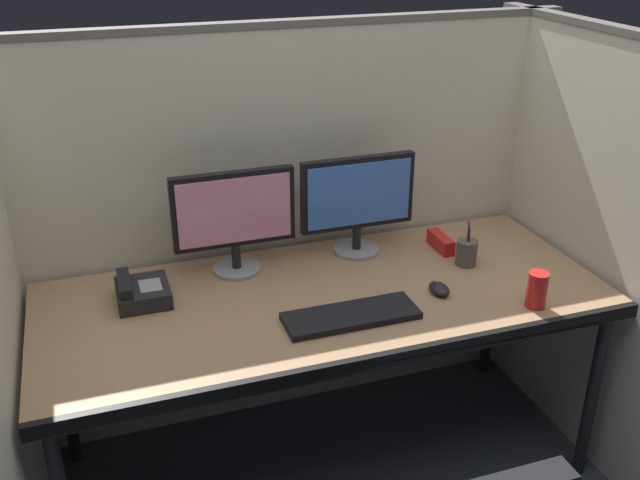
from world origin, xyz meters
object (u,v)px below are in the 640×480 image
monitor_left (234,215)px  computer_mouse (439,289)px  monitor_right (358,199)px  soda_can (537,290)px  desk_phone (141,292)px  desk (326,309)px  pen_cup (467,252)px  keyboard_main (351,316)px  red_stapler (441,242)px

monitor_left → computer_mouse: bearing=-32.0°
monitor_right → soda_can: monitor_right is taller
desk_phone → desk: bearing=-15.9°
monitor_right → computer_mouse: bearing=-69.1°
desk_phone → pen_cup: (1.14, -0.11, 0.02)m
desk_phone → computer_mouse: bearing=-15.9°
monitor_left → desk_phone: size_ratio=2.26×
monitor_left → monitor_right: size_ratio=1.00×
keyboard_main → pen_cup: 0.58m
desk_phone → keyboard_main: bearing=-28.2°
desk_phone → red_stapler: bearing=1.8°
desk → soda_can: (0.62, -0.28, 0.11)m
soda_can → monitor_right: bearing=125.6°
desk_phone → pen_cup: bearing=-5.5°
desk → computer_mouse: size_ratio=19.79×
red_stapler → soda_can: size_ratio=1.23×
monitor_right → desk: bearing=-128.0°
desk → pen_cup: pen_cup is taller
computer_mouse → soda_can: 0.32m
red_stapler → soda_can: (0.09, -0.48, 0.03)m
computer_mouse → red_stapler: 0.35m
monitor_right → red_stapler: (0.31, -0.08, -0.19)m
red_stapler → soda_can: soda_can is taller
red_stapler → desk_phone: bearing=-178.2°
red_stapler → soda_can: bearing=-79.3°
keyboard_main → soda_can: soda_can is taller
red_stapler → pen_cup: pen_cup is taller
keyboard_main → desk_phone: (-0.61, 0.33, 0.02)m
monitor_left → monitor_right: bearing=0.7°
desk → soda_can: soda_can is taller
monitor_right → computer_mouse: (0.15, -0.39, -0.20)m
monitor_right → keyboard_main: size_ratio=1.00×
desk → soda_can: size_ratio=15.57×
red_stapler → monitor_left: bearing=174.6°
red_stapler → monitor_right: bearing=165.7°
keyboard_main → pen_cup: pen_cup is taller
monitor_right → soda_can: bearing=-54.4°
computer_mouse → soda_can: soda_can is taller
monitor_left → monitor_right: same height
monitor_left → desk: bearing=-48.8°
monitor_left → keyboard_main: bearing=-58.5°
soda_can → keyboard_main: bearing=168.6°
keyboard_main → pen_cup: size_ratio=2.53×
monitor_left → soda_can: (0.86, -0.56, -0.15)m
red_stapler → soda_can: 0.49m
monitor_right → pen_cup: bearing=-33.6°
keyboard_main → desk_phone: desk_phone is taller
monitor_right → keyboard_main: 0.53m
desk_phone → soda_can: bearing=-20.4°
monitor_left → computer_mouse: size_ratio=4.48×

